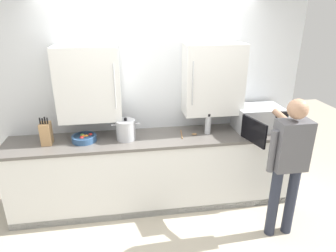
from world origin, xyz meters
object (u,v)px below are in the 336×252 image
(microwave_oven, at_px, (256,119))
(person_figure, at_px, (289,158))
(fruit_bowl, at_px, (84,138))
(stock_pot, at_px, (126,130))
(thermos_flask, at_px, (208,123))
(wooden_spoon, at_px, (188,134))
(knife_block, at_px, (46,133))

(microwave_oven, height_order, person_figure, person_figure)
(microwave_oven, distance_m, fruit_bowl, 2.09)
(stock_pot, bearing_deg, thermos_flask, 1.21)
(stock_pot, height_order, person_figure, person_figure)
(fruit_bowl, bearing_deg, person_figure, -19.86)
(fruit_bowl, distance_m, person_figure, 2.24)
(thermos_flask, height_order, person_figure, person_figure)
(stock_pot, bearing_deg, person_figure, -24.50)
(person_figure, bearing_deg, fruit_bowl, 160.14)
(microwave_oven, height_order, thermos_flask, microwave_oven)
(thermos_flask, relative_size, person_figure, 0.17)
(thermos_flask, bearing_deg, person_figure, -49.95)
(stock_pot, bearing_deg, wooden_spoon, 0.85)
(knife_block, bearing_deg, person_figure, -16.71)
(thermos_flask, height_order, fruit_bowl, thermos_flask)
(wooden_spoon, xyz_separation_m, thermos_flask, (0.25, 0.01, 0.12))
(wooden_spoon, relative_size, stock_pot, 0.77)
(knife_block, relative_size, fruit_bowl, 1.19)
(knife_block, distance_m, person_figure, 2.62)
(wooden_spoon, distance_m, person_figure, 1.17)
(wooden_spoon, height_order, thermos_flask, thermos_flask)
(microwave_oven, distance_m, stock_pot, 1.61)
(thermos_flask, bearing_deg, knife_block, -179.71)
(microwave_oven, height_order, fruit_bowl, microwave_oven)
(microwave_oven, height_order, stock_pot, microwave_oven)
(microwave_oven, relative_size, thermos_flask, 3.03)
(microwave_oven, xyz_separation_m, wooden_spoon, (-0.87, -0.03, -0.14))
(thermos_flask, height_order, knife_block, knife_block)
(fruit_bowl, height_order, person_figure, person_figure)
(microwave_oven, xyz_separation_m, person_figure, (0.02, -0.78, -0.15))
(microwave_oven, relative_size, fruit_bowl, 2.84)
(wooden_spoon, bearing_deg, thermos_flask, 2.28)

